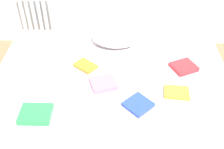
{
  "coord_description": "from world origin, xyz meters",
  "views": [
    {
      "loc": [
        0.05,
        -1.75,
        1.97
      ],
      "look_at": [
        0.0,
        0.05,
        0.48
      ],
      "focal_mm": 44.21,
      "sensor_mm": 36.0,
      "label": 1
    }
  ],
  "objects_px": {
    "bed": "(112,98)",
    "pillow": "(116,37)",
    "textbook_red": "(184,67)",
    "textbook_green": "(36,114)",
    "textbook_blue": "(138,105)",
    "textbook_yellow": "(177,92)",
    "textbook_orange": "(85,66)",
    "radiator": "(37,17)",
    "textbook_pink": "(104,83)"
  },
  "relations": [
    {
      "from": "radiator",
      "to": "textbook_pink",
      "type": "bearing_deg",
      "value": -56.54
    },
    {
      "from": "pillow",
      "to": "radiator",
      "type": "bearing_deg",
      "value": 143.51
    },
    {
      "from": "textbook_green",
      "to": "textbook_red",
      "type": "distance_m",
      "value": 1.27
    },
    {
      "from": "textbook_green",
      "to": "textbook_red",
      "type": "relative_size",
      "value": 1.14
    },
    {
      "from": "radiator",
      "to": "textbook_orange",
      "type": "bearing_deg",
      "value": -57.2
    },
    {
      "from": "radiator",
      "to": "textbook_blue",
      "type": "distance_m",
      "value": 1.91
    },
    {
      "from": "radiator",
      "to": "textbook_blue",
      "type": "bearing_deg",
      "value": -53.64
    },
    {
      "from": "radiator",
      "to": "pillow",
      "type": "height_order",
      "value": "radiator"
    },
    {
      "from": "textbook_yellow",
      "to": "textbook_green",
      "type": "distance_m",
      "value": 1.06
    },
    {
      "from": "textbook_orange",
      "to": "textbook_yellow",
      "type": "bearing_deg",
      "value": 15.52
    },
    {
      "from": "textbook_blue",
      "to": "textbook_green",
      "type": "bearing_deg",
      "value": 145.05
    },
    {
      "from": "radiator",
      "to": "textbook_blue",
      "type": "relative_size",
      "value": 3.02
    },
    {
      "from": "textbook_orange",
      "to": "textbook_blue",
      "type": "relative_size",
      "value": 1.02
    },
    {
      "from": "bed",
      "to": "pillow",
      "type": "relative_size",
      "value": 4.46
    },
    {
      "from": "pillow",
      "to": "textbook_red",
      "type": "distance_m",
      "value": 0.7
    },
    {
      "from": "textbook_red",
      "to": "radiator",
      "type": "bearing_deg",
      "value": 119.73
    },
    {
      "from": "textbook_orange",
      "to": "textbook_red",
      "type": "xyz_separation_m",
      "value": [
        0.84,
        0.0,
        0.0
      ]
    },
    {
      "from": "pillow",
      "to": "textbook_yellow",
      "type": "bearing_deg",
      "value": -55.38
    },
    {
      "from": "bed",
      "to": "pillow",
      "type": "distance_m",
      "value": 0.59
    },
    {
      "from": "textbook_red",
      "to": "textbook_blue",
      "type": "height_order",
      "value": "textbook_red"
    },
    {
      "from": "textbook_yellow",
      "to": "textbook_green",
      "type": "relative_size",
      "value": 0.84
    },
    {
      "from": "textbook_red",
      "to": "textbook_blue",
      "type": "distance_m",
      "value": 0.61
    },
    {
      "from": "textbook_green",
      "to": "textbook_blue",
      "type": "bearing_deg",
      "value": 8.96
    },
    {
      "from": "textbook_blue",
      "to": "textbook_orange",
      "type": "bearing_deg",
      "value": 89.8
    },
    {
      "from": "bed",
      "to": "radiator",
      "type": "xyz_separation_m",
      "value": [
        -0.93,
        1.2,
        0.15
      ]
    },
    {
      "from": "pillow",
      "to": "textbook_orange",
      "type": "bearing_deg",
      "value": -124.66
    },
    {
      "from": "textbook_orange",
      "to": "textbook_red",
      "type": "relative_size",
      "value": 0.93
    },
    {
      "from": "bed",
      "to": "pillow",
      "type": "xyz_separation_m",
      "value": [
        0.03,
        0.49,
        0.33
      ]
    },
    {
      "from": "radiator",
      "to": "textbook_blue",
      "type": "xyz_separation_m",
      "value": [
        1.13,
        -1.53,
        0.11
      ]
    },
    {
      "from": "bed",
      "to": "textbook_blue",
      "type": "relative_size",
      "value": 11.23
    },
    {
      "from": "textbook_orange",
      "to": "textbook_pink",
      "type": "relative_size",
      "value": 0.92
    },
    {
      "from": "radiator",
      "to": "textbook_pink",
      "type": "xyz_separation_m",
      "value": [
        0.86,
        -1.31,
        0.12
      ]
    },
    {
      "from": "textbook_orange",
      "to": "textbook_pink",
      "type": "bearing_deg",
      "value": -14.75
    },
    {
      "from": "radiator",
      "to": "textbook_pink",
      "type": "distance_m",
      "value": 1.57
    },
    {
      "from": "textbook_green",
      "to": "radiator",
      "type": "bearing_deg",
      "value": 103.76
    },
    {
      "from": "radiator",
      "to": "textbook_blue",
      "type": "height_order",
      "value": "radiator"
    },
    {
      "from": "radiator",
      "to": "textbook_red",
      "type": "bearing_deg",
      "value": -35.02
    },
    {
      "from": "textbook_orange",
      "to": "radiator",
      "type": "bearing_deg",
      "value": 161.56
    },
    {
      "from": "pillow",
      "to": "bed",
      "type": "bearing_deg",
      "value": -93.17
    },
    {
      "from": "textbook_yellow",
      "to": "textbook_red",
      "type": "relative_size",
      "value": 0.96
    },
    {
      "from": "textbook_orange",
      "to": "textbook_red",
      "type": "bearing_deg",
      "value": 38.85
    },
    {
      "from": "pillow",
      "to": "textbook_blue",
      "type": "bearing_deg",
      "value": -78.12
    },
    {
      "from": "textbook_green",
      "to": "textbook_red",
      "type": "xyz_separation_m",
      "value": [
        1.14,
        0.57,
        -0.0
      ]
    },
    {
      "from": "textbook_green",
      "to": "textbook_red",
      "type": "bearing_deg",
      "value": 26.57
    },
    {
      "from": "bed",
      "to": "textbook_blue",
      "type": "bearing_deg",
      "value": -58.76
    },
    {
      "from": "pillow",
      "to": "textbook_blue",
      "type": "height_order",
      "value": "pillow"
    },
    {
      "from": "bed",
      "to": "textbook_pink",
      "type": "distance_m",
      "value": 0.3
    },
    {
      "from": "pillow",
      "to": "textbook_orange",
      "type": "distance_m",
      "value": 0.46
    },
    {
      "from": "textbook_yellow",
      "to": "textbook_red",
      "type": "xyz_separation_m",
      "value": [
        0.11,
        0.32,
        0.0
      ]
    },
    {
      "from": "pillow",
      "to": "textbook_red",
      "type": "relative_size",
      "value": 2.29
    }
  ]
}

